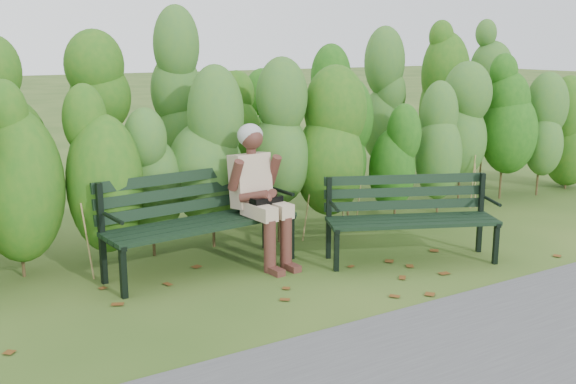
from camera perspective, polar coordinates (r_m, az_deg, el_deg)
ground at (r=6.05m, az=1.76°, el=-7.57°), size 80.00×80.00×0.00m
hedge_band at (r=7.35m, az=-6.23°, el=6.07°), size 11.04×1.67×2.42m
leaf_litter at (r=6.13m, az=4.58°, el=-7.30°), size 5.75×2.23×0.01m
bench_left at (r=6.30m, az=-7.79°, el=-1.77°), size 1.86×0.74×0.91m
bench_right at (r=6.64m, az=10.25°, el=-1.60°), size 1.70×1.14×0.81m
seated_woman at (r=6.39m, az=-2.52°, el=0.52°), size 0.54×0.79×1.33m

